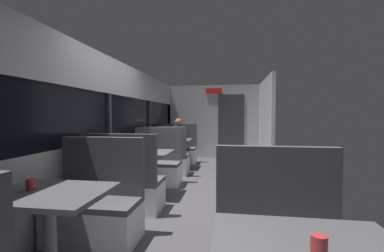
{
  "coord_description": "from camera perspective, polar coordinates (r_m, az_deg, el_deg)",
  "views": [
    {
      "loc": [
        0.53,
        -3.9,
        1.34
      ],
      "look_at": [
        -0.38,
        2.15,
        1.09
      ],
      "focal_mm": 23.85,
      "sensor_mm": 36.0,
      "label": 1
    }
  ],
  "objects": [
    {
      "name": "coffee_cup_secondary",
      "position": [
        1.33,
        26.52,
        -22.79
      ],
      "size": [
        0.07,
        0.07,
        0.09
      ],
      "color": "#B23333",
      "rests_on": "dining_table_front_aisle"
    },
    {
      "name": "dining_table_far_window",
      "position": [
        6.52,
        -4.1,
        -3.83
      ],
      "size": [
        0.9,
        0.7,
        0.74
      ],
      "color": "#9E9EA3",
      "rests_on": "ground_plane"
    },
    {
      "name": "coffee_cup_primary",
      "position": [
        2.49,
        -32.38,
        -10.94
      ],
      "size": [
        0.07,
        0.07,
        0.09
      ],
      "color": "#B23333",
      "rests_on": "dining_table_near_window"
    },
    {
      "name": "bench_far_window_facing_end",
      "position": [
        5.89,
        -5.6,
        -7.57
      ],
      "size": [
        0.95,
        0.5,
        1.1
      ],
      "color": "silver",
      "rests_on": "ground_plane"
    },
    {
      "name": "seated_passenger",
      "position": [
        7.14,
        -2.99,
        -4.11
      ],
      "size": [
        0.47,
        0.55,
        1.26
      ],
      "color": "#26262D",
      "rests_on": "ground_plane"
    },
    {
      "name": "bench_near_window_facing_entry",
      "position": [
        3.06,
        -20.72,
        -17.15
      ],
      "size": [
        0.95,
        0.5,
        1.1
      ],
      "color": "silver",
      "rests_on": "ground_plane"
    },
    {
      "name": "dining_table_mid_window",
      "position": [
        4.37,
        -10.67,
        -6.95
      ],
      "size": [
        0.9,
        0.7,
        0.74
      ],
      "color": "#9E9EA3",
      "rests_on": "ground_plane"
    },
    {
      "name": "bench_mid_window_facing_entry",
      "position": [
        5.08,
        -8.0,
        -9.18
      ],
      "size": [
        0.95,
        0.5,
        1.1
      ],
      "color": "silver",
      "rests_on": "ground_plane"
    },
    {
      "name": "bench_mid_window_facing_end",
      "position": [
        3.79,
        -14.21,
        -13.22
      ],
      "size": [
        0.95,
        0.5,
        1.1
      ],
      "color": "silver",
      "rests_on": "ground_plane"
    },
    {
      "name": "bench_far_window_facing_entry",
      "position": [
        7.23,
        -2.87,
        -5.7
      ],
      "size": [
        0.95,
        0.5,
        1.1
      ],
      "color": "silver",
      "rests_on": "ground_plane"
    },
    {
      "name": "ground_plane",
      "position": [
        4.16,
        0.84,
        -16.59
      ],
      "size": [
        3.3,
        9.2,
        0.02
      ],
      "primitive_type": "cube",
      "color": "#423F44"
    },
    {
      "name": "carriage_end_bulkhead",
      "position": [
        8.11,
        5.26,
        0.91
      ],
      "size": [
        2.9,
        0.11,
        2.3
      ],
      "color": "#B2B2B7",
      "rests_on": "ground_plane"
    },
    {
      "name": "dining_table_near_window",
      "position": [
        2.41,
        -29.28,
        -14.91
      ],
      "size": [
        0.9,
        0.7,
        0.74
      ],
      "color": "#9E9EA3",
      "rests_on": "ground_plane"
    },
    {
      "name": "carriage_window_panel_left",
      "position": [
        4.38,
        -18.31,
        -0.82
      ],
      "size": [
        0.09,
        8.48,
        2.3
      ],
      "color": "#B2B2B7",
      "rests_on": "ground_plane"
    },
    {
      "name": "carriage_aisle_panel_right",
      "position": [
        6.97,
        16.18,
        0.69
      ],
      "size": [
        0.08,
        2.4,
        2.3
      ],
      "primitive_type": "cube",
      "color": "#B2B2B7",
      "rests_on": "ground_plane"
    }
  ]
}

